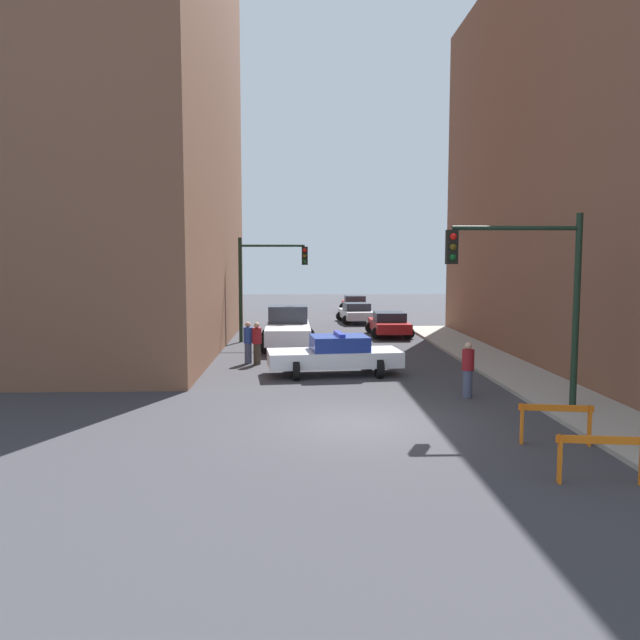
{
  "coord_description": "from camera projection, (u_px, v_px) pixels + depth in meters",
  "views": [
    {
      "loc": [
        -1.58,
        -15.29,
        4.07
      ],
      "look_at": [
        -0.7,
        8.68,
        1.77
      ],
      "focal_mm": 35.0,
      "sensor_mm": 36.0,
      "label": 1
    }
  ],
  "objects": [
    {
      "name": "ground_plane",
      "position": [
        360.0,
        423.0,
        15.65
      ],
      "size": [
        120.0,
        120.0,
        0.0
      ],
      "primitive_type": "plane",
      "color": "#38383D"
    },
    {
      "name": "sidewalk_right",
      "position": [
        603.0,
        418.0,
        15.87
      ],
      "size": [
        2.4,
        44.0,
        0.12
      ],
      "color": "#9E998E",
      "rests_on": "ground_plane"
    },
    {
      "name": "building_corner_left",
      "position": [
        64.0,
        67.0,
        27.93
      ],
      "size": [
        14.0,
        20.0,
        25.46
      ],
      "color": "brown",
      "rests_on": "ground_plane"
    },
    {
      "name": "traffic_light_near",
      "position": [
        534.0,
        281.0,
        16.57
      ],
      "size": [
        3.64,
        0.35,
        5.2
      ],
      "color": "black",
      "rests_on": "sidewalk_right"
    },
    {
      "name": "traffic_light_far",
      "position": [
        262.0,
        274.0,
        30.92
      ],
      "size": [
        3.44,
        0.35,
        5.2
      ],
      "color": "black",
      "rests_on": "ground_plane"
    },
    {
      "name": "police_car",
      "position": [
        335.0,
        355.0,
        22.22
      ],
      "size": [
        4.87,
        2.67,
        1.52
      ],
      "rotation": [
        0.0,
        0.0,
        1.67
      ],
      "color": "white",
      "rests_on": "ground_plane"
    },
    {
      "name": "white_truck",
      "position": [
        288.0,
        328.0,
        29.23
      ],
      "size": [
        2.68,
        5.42,
        1.9
      ],
      "rotation": [
        0.0,
        0.0,
        0.01
      ],
      "color": "silver",
      "rests_on": "ground_plane"
    },
    {
      "name": "parked_car_near",
      "position": [
        389.0,
        324.0,
        33.58
      ],
      "size": [
        2.28,
        4.3,
        1.31
      ],
      "rotation": [
        0.0,
        0.0,
        0.0
      ],
      "color": "maroon",
      "rests_on": "ground_plane"
    },
    {
      "name": "parked_car_mid",
      "position": [
        356.0,
        313.0,
        40.81
      ],
      "size": [
        2.5,
        4.43,
        1.31
      ],
      "rotation": [
        0.0,
        0.0,
        0.08
      ],
      "color": "silver",
      "rests_on": "ground_plane"
    },
    {
      "name": "parked_car_far",
      "position": [
        355.0,
        303.0,
        49.4
      ],
      "size": [
        2.32,
        4.32,
        1.31
      ],
      "rotation": [
        0.0,
        0.0,
        -0.01
      ],
      "color": "maroon",
      "rests_on": "ground_plane"
    },
    {
      "name": "pedestrian_crossing",
      "position": [
        257.0,
        343.0,
        24.41
      ],
      "size": [
        0.5,
        0.5,
        1.66
      ],
      "rotation": [
        0.0,
        0.0,
        5.7
      ],
      "color": "#382D23",
      "rests_on": "ground_plane"
    },
    {
      "name": "pedestrian_corner",
      "position": [
        248.0,
        342.0,
        24.63
      ],
      "size": [
        0.45,
        0.45,
        1.66
      ],
      "rotation": [
        0.0,
        0.0,
        4.43
      ],
      "color": "#474C66",
      "rests_on": "ground_plane"
    },
    {
      "name": "pedestrian_sidewalk",
      "position": [
        468.0,
        369.0,
        18.54
      ],
      "size": [
        0.48,
        0.48,
        1.66
      ],
      "rotation": [
        0.0,
        0.0,
        4.25
      ],
      "color": "#474C66",
      "rests_on": "ground_plane"
    },
    {
      "name": "barrier_front",
      "position": [
        601.0,
        451.0,
        11.29
      ],
      "size": [
        1.59,
        0.36,
        0.9
      ],
      "rotation": [
        0.0,
        0.0,
        -0.14
      ],
      "color": "orange",
      "rests_on": "ground_plane"
    },
    {
      "name": "barrier_mid",
      "position": [
        556.0,
        417.0,
        13.74
      ],
      "size": [
        1.59,
        0.4,
        0.9
      ],
      "rotation": [
        0.0,
        0.0,
        -0.16
      ],
      "color": "orange",
      "rests_on": "ground_plane"
    }
  ]
}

